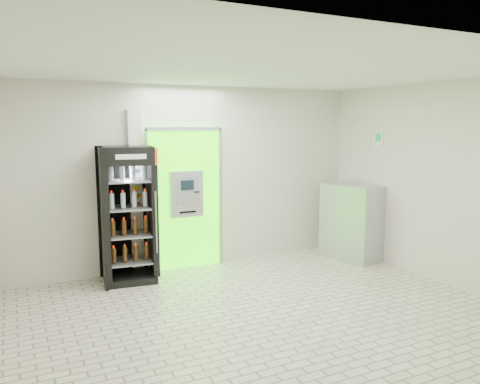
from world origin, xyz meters
TOP-DOWN VIEW (x-y plane):
  - ground at (0.00, 0.00)m, footprint 6.00×6.00m
  - room_shell at (0.00, 0.00)m, footprint 6.00×6.00m
  - atm_assembly at (-0.20, 2.41)m, footprint 1.30×0.24m
  - pillar at (-0.98, 2.45)m, footprint 0.22×0.11m
  - beverage_cooler at (-1.20, 2.16)m, footprint 0.85×0.79m
  - steel_cabinet at (2.66, 1.60)m, footprint 0.87×1.12m
  - exit_sign at (2.99, 1.40)m, footprint 0.02×0.22m

SIDE VIEW (x-z plane):
  - ground at x=0.00m, z-range 0.00..0.00m
  - steel_cabinet at x=2.66m, z-range 0.00..1.33m
  - beverage_cooler at x=-1.20m, z-range -0.04..2.01m
  - atm_assembly at x=-0.20m, z-range 0.01..2.34m
  - pillar at x=-0.98m, z-range 0.00..2.60m
  - room_shell at x=0.00m, z-range -1.16..4.84m
  - exit_sign at x=2.99m, z-range 1.99..2.25m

